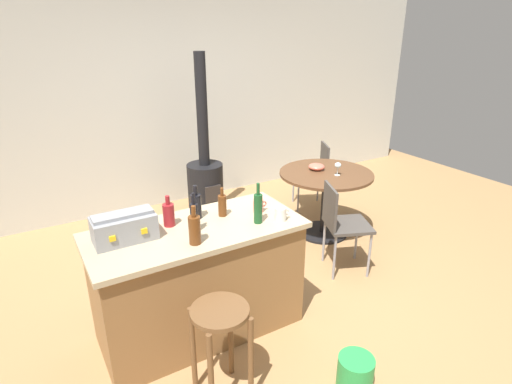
{
  "coord_description": "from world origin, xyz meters",
  "views": [
    {
      "loc": [
        -1.9,
        -2.68,
        2.24
      ],
      "look_at": [
        -0.14,
        0.27,
        0.86
      ],
      "focal_mm": 29.19,
      "sensor_mm": 36.0,
      "label": 1
    }
  ],
  "objects_px": {
    "wood_stove": "(205,179)",
    "cup_0": "(258,206)",
    "folding_chair_near": "(341,221)",
    "bottle_1": "(169,214)",
    "kitchen_island": "(199,280)",
    "bottle_0": "(196,206)",
    "bottle_5": "(194,217)",
    "cup_1": "(281,214)",
    "plastic_bucket": "(355,374)",
    "folding_chair_far": "(315,171)",
    "bottle_3": "(195,229)",
    "bottle_4": "(258,208)",
    "wine_glass": "(338,166)",
    "bottle_2": "(222,205)",
    "toolbox": "(124,227)",
    "dining_table": "(325,187)",
    "serving_bowl": "(317,167)",
    "wooden_stool": "(221,332)"
  },
  "relations": [
    {
      "from": "wood_stove",
      "to": "cup_0",
      "type": "xyz_separation_m",
      "value": [
        -0.39,
        -1.92,
        0.45
      ]
    },
    {
      "from": "folding_chair_near",
      "to": "bottle_1",
      "type": "xyz_separation_m",
      "value": [
        -1.66,
        0.02,
        0.46
      ]
    },
    {
      "from": "kitchen_island",
      "to": "bottle_1",
      "type": "xyz_separation_m",
      "value": [
        -0.15,
        0.14,
        0.53
      ]
    },
    {
      "from": "kitchen_island",
      "to": "bottle_0",
      "type": "bearing_deg",
      "value": 65.44
    },
    {
      "from": "wood_stove",
      "to": "bottle_5",
      "type": "xyz_separation_m",
      "value": [
        -0.95,
        -1.98,
        0.51
      ]
    },
    {
      "from": "kitchen_island",
      "to": "cup_1",
      "type": "xyz_separation_m",
      "value": [
        0.59,
        -0.21,
        0.5
      ]
    },
    {
      "from": "bottle_1",
      "to": "plastic_bucket",
      "type": "relative_size",
      "value": 0.92
    },
    {
      "from": "folding_chair_far",
      "to": "bottle_1",
      "type": "distance_m",
      "value": 2.81
    },
    {
      "from": "bottle_3",
      "to": "folding_chair_far",
      "type": "bearing_deg",
      "value": 35.52
    },
    {
      "from": "bottle_4",
      "to": "wine_glass",
      "type": "relative_size",
      "value": 2.15
    },
    {
      "from": "kitchen_island",
      "to": "bottle_0",
      "type": "distance_m",
      "value": 0.57
    },
    {
      "from": "folding_chair_far",
      "to": "bottle_2",
      "type": "height_order",
      "value": "bottle_2"
    },
    {
      "from": "toolbox",
      "to": "bottle_2",
      "type": "height_order",
      "value": "bottle_2"
    },
    {
      "from": "dining_table",
      "to": "bottle_3",
      "type": "xyz_separation_m",
      "value": [
        -1.96,
        -1.0,
        0.42
      ]
    },
    {
      "from": "folding_chair_near",
      "to": "folding_chair_far",
      "type": "relative_size",
      "value": 1.04
    },
    {
      "from": "folding_chair_near",
      "to": "cup_0",
      "type": "bearing_deg",
      "value": -173.86
    },
    {
      "from": "kitchen_island",
      "to": "wood_stove",
      "type": "height_order",
      "value": "wood_stove"
    },
    {
      "from": "wood_stove",
      "to": "serving_bowl",
      "type": "xyz_separation_m",
      "value": [
        0.91,
        -1.01,
        0.29
      ]
    },
    {
      "from": "bottle_2",
      "to": "cup_0",
      "type": "relative_size",
      "value": 1.96
    },
    {
      "from": "toolbox",
      "to": "plastic_bucket",
      "type": "distance_m",
      "value": 1.81
    },
    {
      "from": "kitchen_island",
      "to": "serving_bowl",
      "type": "xyz_separation_m",
      "value": [
        1.84,
        0.92,
        0.33
      ]
    },
    {
      "from": "bottle_0",
      "to": "bottle_1",
      "type": "relative_size",
      "value": 1.13
    },
    {
      "from": "bottle_5",
      "to": "wooden_stool",
      "type": "bearing_deg",
      "value": -100.69
    },
    {
      "from": "bottle_0",
      "to": "plastic_bucket",
      "type": "relative_size",
      "value": 1.04
    },
    {
      "from": "dining_table",
      "to": "cup_0",
      "type": "relative_size",
      "value": 8.88
    },
    {
      "from": "wood_stove",
      "to": "serving_bowl",
      "type": "relative_size",
      "value": 11.02
    },
    {
      "from": "wood_stove",
      "to": "wooden_stool",
      "type": "bearing_deg",
      "value": -112.38
    },
    {
      "from": "kitchen_island",
      "to": "bottle_2",
      "type": "xyz_separation_m",
      "value": [
        0.26,
        0.09,
        0.53
      ]
    },
    {
      "from": "wooden_stool",
      "to": "cup_1",
      "type": "distance_m",
      "value": 0.97
    },
    {
      "from": "folding_chair_near",
      "to": "bottle_2",
      "type": "xyz_separation_m",
      "value": [
        -1.25,
        -0.03,
        0.46
      ]
    },
    {
      "from": "folding_chair_near",
      "to": "wine_glass",
      "type": "bearing_deg",
      "value": 53.46
    },
    {
      "from": "bottle_1",
      "to": "plastic_bucket",
      "type": "bearing_deg",
      "value": -57.23
    },
    {
      "from": "wooden_stool",
      "to": "folding_chair_near",
      "type": "height_order",
      "value": "folding_chair_near"
    },
    {
      "from": "toolbox",
      "to": "cup_0",
      "type": "distance_m",
      "value": 1.01
    },
    {
      "from": "kitchen_island",
      "to": "serving_bowl",
      "type": "height_order",
      "value": "kitchen_island"
    },
    {
      "from": "folding_chair_far",
      "to": "plastic_bucket",
      "type": "distance_m",
      "value": 3.05
    },
    {
      "from": "wooden_stool",
      "to": "wood_stove",
      "type": "relative_size",
      "value": 0.34
    },
    {
      "from": "bottle_1",
      "to": "cup_1",
      "type": "height_order",
      "value": "bottle_1"
    },
    {
      "from": "folding_chair_far",
      "to": "wine_glass",
      "type": "bearing_deg",
      "value": -113.56
    },
    {
      "from": "dining_table",
      "to": "bottle_4",
      "type": "distance_m",
      "value": 1.78
    },
    {
      "from": "bottle_0",
      "to": "wooden_stool",
      "type": "bearing_deg",
      "value": -104.68
    },
    {
      "from": "toolbox",
      "to": "bottle_4",
      "type": "height_order",
      "value": "bottle_4"
    },
    {
      "from": "wooden_stool",
      "to": "wood_stove",
      "type": "xyz_separation_m",
      "value": [
        1.07,
        2.59,
        -0.01
      ]
    },
    {
      "from": "wooden_stool",
      "to": "bottle_5",
      "type": "bearing_deg",
      "value": 79.31
    },
    {
      "from": "dining_table",
      "to": "bottle_2",
      "type": "height_order",
      "value": "bottle_2"
    },
    {
      "from": "wooden_stool",
      "to": "bottle_2",
      "type": "distance_m",
      "value": 0.97
    },
    {
      "from": "wine_glass",
      "to": "serving_bowl",
      "type": "distance_m",
      "value": 0.28
    },
    {
      "from": "kitchen_island",
      "to": "wine_glass",
      "type": "xyz_separation_m",
      "value": [
        1.91,
        0.66,
        0.4
      ]
    },
    {
      "from": "folding_chair_far",
      "to": "bottle_2",
      "type": "xyz_separation_m",
      "value": [
        -2.01,
        -1.39,
        0.48
      ]
    },
    {
      "from": "kitchen_island",
      "to": "wooden_stool",
      "type": "bearing_deg",
      "value": -102.17
    }
  ]
}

